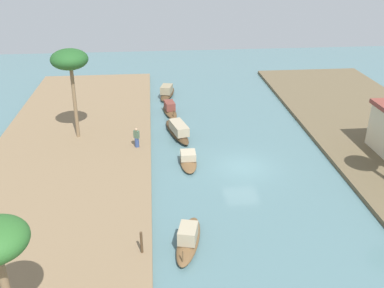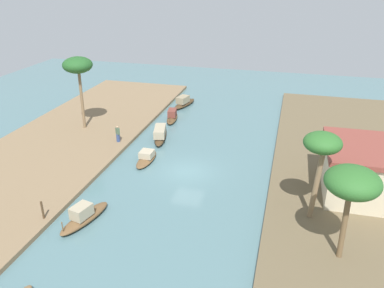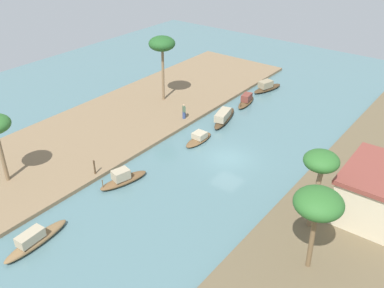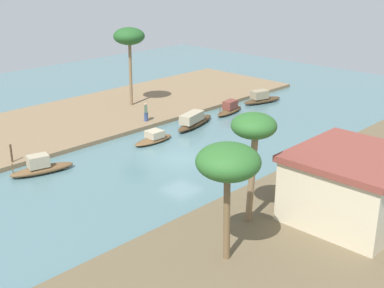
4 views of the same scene
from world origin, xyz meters
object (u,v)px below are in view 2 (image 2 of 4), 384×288
Objects in this scene: sampan_upstream_small at (172,116)px; palm_tree_left_near at (78,66)px; sampan_downstream_large at (184,102)px; palm_tree_right_short at (322,146)px; sampan_near_left_bank at (160,134)px; sampan_midstream at (147,158)px; person_on_near_bank at (118,135)px; riverside_building at (366,170)px; palm_tree_right_tall at (352,183)px; sampan_foreground at (84,216)px; mooring_post at (42,210)px.

palm_tree_left_near is at bearing -65.35° from sampan_upstream_small.
sampan_downstream_large is 14.22m from palm_tree_left_near.
palm_tree_left_near is 1.22× the size of palm_tree_right_short.
sampan_near_left_bank is 5.04m from sampan_midstream.
riverside_building reaches higher than person_on_near_bank.
riverside_building reaches higher than sampan_upstream_small.
sampan_upstream_small is 10.29m from sampan_midstream.
sampan_midstream is 15.61m from palm_tree_right_short.
palm_tree_right_short is (5.39, 13.72, 5.13)m from sampan_midstream.
palm_tree_right_tall is at bearing 59.57° from palm_tree_left_near.
palm_tree_right_tall is (14.01, 15.59, 4.58)m from sampan_near_left_bank.
palm_tree_right_short reaches higher than sampan_near_left_bank.
palm_tree_left_near reaches higher than sampan_foreground.
sampan_foreground is at bearing -15.58° from sampan_near_left_bank.
palm_tree_right_short is at bearing 119.36° from sampan_foreground.
riverside_building reaches higher than sampan_midstream.
palm_tree_right_short is (20.54, 14.67, 4.98)m from sampan_downstream_large.
sampan_downstream_large is at bearing -132.74° from riverside_building.
sampan_midstream is at bearing 161.95° from mooring_post.
sampan_foreground reaches higher than sampan_downstream_large.
sampan_upstream_small reaches higher than sampan_midstream.
sampan_foreground is 3.44× the size of mooring_post.
sampan_near_left_bank reaches higher than sampan_upstream_small.
riverside_building is (-7.66, 2.19, -2.89)m from palm_tree_right_tall.
riverside_building is (3.91, 21.15, 1.16)m from person_on_near_bank.
palm_tree_right_tall is at bearing -16.61° from riverside_building.
sampan_midstream is 18.23m from palm_tree_right_tall.
sampan_downstream_large is at bearing 174.70° from mooring_post.
palm_tree_left_near reaches higher than riverside_building.
mooring_post is 17.06m from palm_tree_left_near.
riverside_building is at bearing 62.18° from sampan_downstream_large.
sampan_upstream_small is at bearing 14.85° from sampan_downstream_large.
palm_tree_left_near is at bearing -104.35° from riverside_building.
sampan_upstream_small is at bearing -165.65° from sampan_foreground.
palm_tree_left_near reaches higher than sampan_midstream.
palm_tree_left_near is at bearing -104.25° from sampan_near_left_bank.
person_on_near_bank reaches higher than sampan_foreground.
sampan_near_left_bank is 1.51× the size of sampan_midstream.
sampan_upstream_small is 21.66m from riverside_building.
sampan_foreground is at bearing -4.49° from sampan_midstream.
sampan_downstream_large is 0.77× the size of palm_tree_right_short.
sampan_upstream_small is 22.00m from palm_tree_right_short.
palm_tree_right_short is at bearing 105.53° from mooring_post.
sampan_upstream_small is 3.09× the size of mooring_post.
palm_tree_left_near is 1.29× the size of palm_tree_right_tall.
palm_tree_right_short reaches higher than sampan_downstream_large.
palm_tree_right_tall reaches higher than sampan_downstream_large.
mooring_post is 22.43m from riverside_building.
sampan_near_left_bank is at bearing -174.32° from sampan_midstream.
sampan_foreground is at bearing 140.52° from person_on_near_bank.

